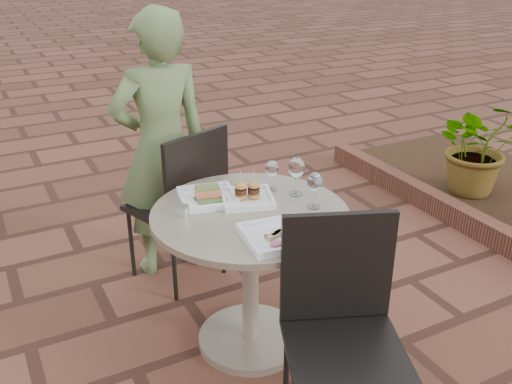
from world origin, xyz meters
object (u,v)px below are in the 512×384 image
cafe_table (250,258)px  plate_tuna (277,235)px  chair_near (341,315)px  diner (161,147)px  plate_sliders (247,195)px  chair_far (185,195)px  plate_salmon (208,196)px

cafe_table → plate_tuna: 0.38m
chair_near → diner: diner is taller
plate_sliders → chair_far: bearing=100.2°
cafe_table → plate_salmon: 0.35m
chair_far → plate_tuna: bearing=72.1°
plate_salmon → chair_near: bearing=-77.0°
chair_far → chair_near: bearing=75.2°
diner → plate_salmon: size_ratio=5.12×
chair_far → chair_near: (0.13, -1.29, 0.00)m
chair_near → plate_sliders: bearing=114.4°
plate_salmon → plate_sliders: (0.16, -0.09, 0.01)m
diner → plate_salmon: 0.68m
diner → plate_tuna: (0.09, -1.16, -0.02)m
cafe_table → chair_near: chair_near is taller
diner → chair_far: bearing=101.9°
plate_sliders → plate_tuna: 0.39m
diner → plate_sliders: diner is taller
cafe_table → plate_tuna: plate_tuna is taller
diner → plate_sliders: bearing=100.1°
diner → plate_sliders: size_ratio=5.21×
chair_far → plate_salmon: size_ratio=3.09×
plate_sliders → plate_tuna: (-0.06, -0.38, -0.01)m
chair_near → plate_sliders: size_ratio=3.14×
chair_near → plate_tuna: size_ratio=3.08×
diner → plate_tuna: size_ratio=5.11×
chair_near → plate_sliders: 0.76m
cafe_table → plate_salmon: (-0.12, 0.20, 0.27)m
cafe_table → chair_far: 0.67m
plate_salmon → plate_tuna: 0.49m
chair_near → plate_salmon: size_ratio=3.09×
plate_sliders → chair_near: bearing=-87.7°
plate_salmon → plate_sliders: bearing=-30.2°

